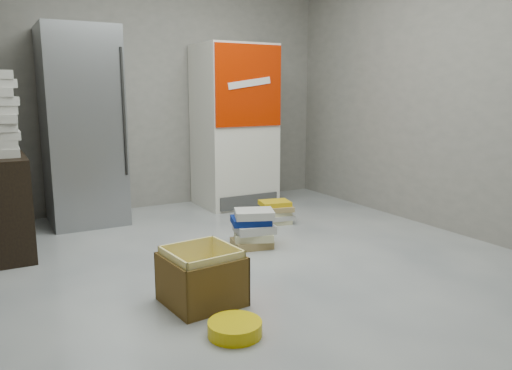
{
  "coord_description": "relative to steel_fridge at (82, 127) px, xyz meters",
  "views": [
    {
      "loc": [
        -1.79,
        -2.95,
        1.3
      ],
      "look_at": [
        0.24,
        0.7,
        0.51
      ],
      "focal_mm": 35.0,
      "sensor_mm": 36.0,
      "label": 1
    }
  ],
  "objects": [
    {
      "name": "ground",
      "position": [
        0.9,
        -2.13,
        -0.95
      ],
      "size": [
        5.0,
        5.0,
        0.0
      ],
      "primitive_type": "plane",
      "color": "#B6B6B2",
      "rests_on": "ground"
    },
    {
      "name": "phonebook_stack_side",
      "position": [
        1.63,
        -0.97,
        -0.84
      ],
      "size": [
        0.36,
        0.32,
        0.22
      ],
      "rotation": [
        0.0,
        0.0,
        -0.3
      ],
      "color": "beige",
      "rests_on": "ground"
    },
    {
      "name": "coke_cooler",
      "position": [
        1.65,
        -0.01,
        -0.05
      ],
      "size": [
        0.8,
        0.73,
        1.8
      ],
      "color": "silver",
      "rests_on": "ground"
    },
    {
      "name": "cardboard_box",
      "position": [
        0.24,
        -2.36,
        -0.81
      ],
      "size": [
        0.48,
        0.48,
        0.35
      ],
      "rotation": [
        0.0,
        0.0,
        0.1
      ],
      "color": "yellow",
      "rests_on": "ground"
    },
    {
      "name": "room_shell",
      "position": [
        0.9,
        -2.13,
        0.85
      ],
      "size": [
        4.04,
        5.04,
        2.82
      ],
      "color": "gray",
      "rests_on": "ground"
    },
    {
      "name": "phonebook_stack_main",
      "position": [
        1.06,
        -1.53,
        -0.79
      ],
      "size": [
        0.4,
        0.37,
        0.32
      ],
      "rotation": [
        0.0,
        0.0,
        -0.34
      ],
      "color": "#977E4B",
      "rests_on": "ground"
    },
    {
      "name": "bucket_lid",
      "position": [
        0.23,
        -2.84,
        -0.91
      ],
      "size": [
        0.32,
        0.32,
        0.08
      ],
      "primitive_type": "cylinder",
      "rotation": [
        0.0,
        0.0,
        -0.07
      ],
      "color": "#DBBC08",
      "rests_on": "ground"
    },
    {
      "name": "steel_fridge",
      "position": [
        0.0,
        0.0,
        0.0
      ],
      "size": [
        0.7,
        0.72,
        1.9
      ],
      "color": "#9FA1A6",
      "rests_on": "ground"
    }
  ]
}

